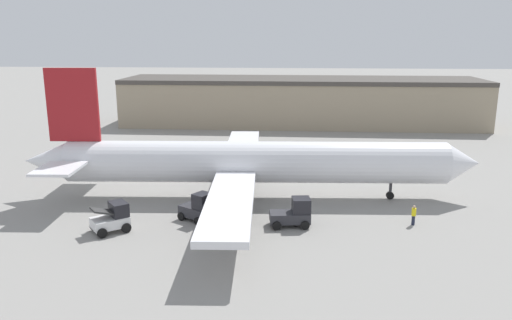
{
  "coord_description": "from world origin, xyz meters",
  "views": [
    {
      "loc": [
        3.42,
        -44.54,
        14.77
      ],
      "look_at": [
        0.0,
        0.0,
        3.69
      ],
      "focal_mm": 35.0,
      "sensor_mm": 36.0,
      "label": 1
    }
  ],
  "objects": [
    {
      "name": "belt_loader_truck",
      "position": [
        -10.52,
        -8.99,
        1.06
      ],
      "size": [
        3.39,
        3.3,
        2.24
      ],
      "rotation": [
        0.0,
        0.0,
        0.67
      ],
      "color": "silver",
      "rests_on": "ground_plane"
    },
    {
      "name": "terminal_building",
      "position": [
        4.6,
        41.34,
        3.96
      ],
      "size": [
        60.11,
        13.72,
        7.91
      ],
      "color": "gray",
      "rests_on": "ground_plane"
    },
    {
      "name": "ground_plane",
      "position": [
        0.0,
        0.0,
        0.0
      ],
      "size": [
        400.0,
        400.0,
        0.0
      ],
      "primitive_type": "plane",
      "color": "gray"
    },
    {
      "name": "baggage_tug",
      "position": [
        3.53,
        -6.89,
        1.06
      ],
      "size": [
        3.36,
        2.22,
        2.34
      ],
      "rotation": [
        0.0,
        0.0,
        0.12
      ],
      "color": "#2D2D33",
      "rests_on": "ground_plane"
    },
    {
      "name": "ground_crew_worker",
      "position": [
        13.16,
        -5.9,
        0.88
      ],
      "size": [
        0.36,
        0.36,
        1.64
      ],
      "rotation": [
        0.0,
        0.0,
        3.16
      ],
      "color": "#1E2338",
      "rests_on": "ground_plane"
    },
    {
      "name": "airplane",
      "position": [
        -1.01,
        -0.05,
        3.47
      ],
      "size": [
        42.22,
        35.23,
        12.07
      ],
      "rotation": [
        0.0,
        0.0,
        0.05
      ],
      "color": "white",
      "rests_on": "ground_plane"
    },
    {
      "name": "pushback_tug",
      "position": [
        -4.29,
        -6.29,
        1.08
      ],
      "size": [
        3.12,
        2.89,
        2.44
      ],
      "rotation": [
        0.0,
        0.0,
        -0.57
      ],
      "color": "#2D2D33",
      "rests_on": "ground_plane"
    }
  ]
}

